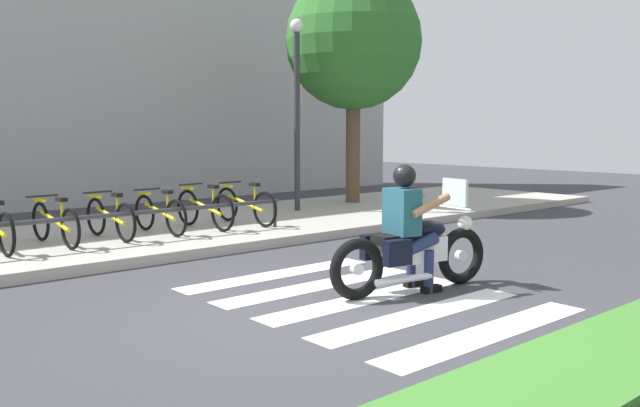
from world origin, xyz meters
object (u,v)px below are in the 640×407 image
at_px(bicycle_6, 245,205).
at_px(bike_rack, 125,216).
at_px(tree_near_rack, 354,42).
at_px(bicycle_3, 110,218).
at_px(bicycle_4, 160,213).
at_px(motorcycle, 413,251).
at_px(rider, 408,219).
at_px(bicycle_2, 55,223).
at_px(street_lamp, 297,98).
at_px(bicycle_5, 205,209).

xyz_separation_m(bicycle_6, bike_rack, (-2.52, -0.55, 0.08)).
distance_m(bicycle_6, tree_near_rack, 5.41).
height_order(bicycle_3, bike_rack, bicycle_3).
height_order(bicycle_3, tree_near_rack, tree_near_rack).
bearing_deg(tree_near_rack, bicycle_4, -166.16).
bearing_deg(tree_near_rack, motorcycle, -128.76).
height_order(bike_rack, tree_near_rack, tree_near_rack).
xyz_separation_m(rider, tree_near_rack, (5.10, 6.24, 3.01)).
height_order(bicycle_2, street_lamp, street_lamp).
distance_m(bike_rack, street_lamp, 5.16).
bearing_deg(motorcycle, bicycle_6, 78.17).
height_order(bike_rack, street_lamp, street_lamp).
distance_m(motorcycle, bike_rack, 4.56).
distance_m(rider, street_lamp, 6.82).
distance_m(bicycle_3, street_lamp, 5.06).
bearing_deg(bicycle_2, motorcycle, -64.29).
bearing_deg(bicycle_2, bike_rack, -33.46).
height_order(rider, bicycle_2, rider).
height_order(motorcycle, bicycle_4, motorcycle).
height_order(rider, bike_rack, rider).
relative_size(motorcycle, bicycle_4, 1.38).
height_order(bicycle_2, bicycle_3, bicycle_3).
xyz_separation_m(motorcycle, bicycle_6, (1.02, 4.86, 0.03)).
distance_m(bicycle_3, bicycle_5, 1.68).
relative_size(bicycle_3, street_lamp, 0.38).
height_order(rider, bicycle_5, rider).
xyz_separation_m(bicycle_4, tree_near_rack, (5.69, 1.40, 3.37)).
relative_size(rider, bicycle_2, 0.89).
bearing_deg(bicycle_4, bicycle_5, -0.03).
distance_m(bicycle_6, street_lamp, 3.01).
bearing_deg(bicycle_3, street_lamp, 12.47).
height_order(bicycle_5, bicycle_6, bicycle_5).
distance_m(motorcycle, bicycle_2, 5.39).
bearing_deg(bicycle_4, bicycle_2, 179.98).
height_order(rider, bicycle_4, rider).
bearing_deg(tree_near_rack, bicycle_5, -163.88).
relative_size(bike_rack, street_lamp, 1.37).
relative_size(bicycle_4, bike_rack, 0.28).
relative_size(bicycle_5, street_lamp, 0.40).
xyz_separation_m(bicycle_4, street_lamp, (3.69, 1.00, 2.02)).
distance_m(bicycle_2, tree_near_rack, 8.22).
xyz_separation_m(rider, bicycle_2, (-2.27, 4.84, -0.36)).
bearing_deg(bicycle_3, bike_rack, -89.97).
height_order(motorcycle, bicycle_5, motorcycle).
height_order(motorcycle, bicycle_2, motorcycle).
bearing_deg(bike_rack, bicycle_2, 146.54).
bearing_deg(bicycle_5, bicycle_6, 0.03).
relative_size(bicycle_6, bike_rack, 0.30).
bearing_deg(bike_rack, tree_near_rack, 16.68).
distance_m(bicycle_5, street_lamp, 3.63).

